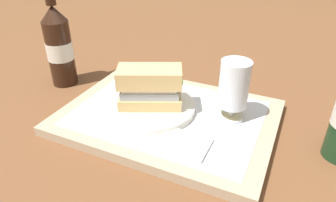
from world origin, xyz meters
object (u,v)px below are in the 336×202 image
sandwich (151,87)px  second_bottle (59,45)px  plate (151,107)px  beer_glass (234,88)px

sandwich → second_bottle: size_ratio=0.54×
plate → second_bottle: 0.30m
plate → beer_glass: bearing=15.6°
plate → sandwich: (0.00, 0.00, 0.05)m
sandwich → beer_glass: bearing=-9.2°
sandwich → second_bottle: (-0.29, 0.05, 0.03)m
sandwich → beer_glass: size_ratio=1.16×
plate → sandwich: 0.05m
second_bottle → plate: bearing=-11.1°
plate → second_bottle: (-0.28, 0.06, 0.08)m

